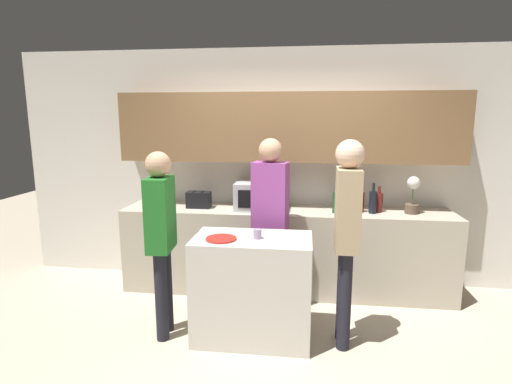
{
  "coord_description": "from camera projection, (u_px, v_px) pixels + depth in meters",
  "views": [
    {
      "loc": [
        0.2,
        -2.9,
        1.93
      ],
      "look_at": [
        -0.23,
        0.6,
        1.27
      ],
      "focal_mm": 28.0,
      "sensor_mm": 36.0,
      "label": 1
    }
  ],
  "objects": [
    {
      "name": "person_right",
      "position": [
        347.0,
        225.0,
        3.28
      ],
      "size": [
        0.23,
        0.34,
        1.76
      ],
      "rotation": [
        0.0,
        0.0,
        1.56
      ],
      "color": "black",
      "rests_on": "ground_plane"
    },
    {
      "name": "person_center",
      "position": [
        270.0,
        210.0,
        3.9
      ],
      "size": [
        0.37,
        0.25,
        1.74
      ],
      "rotation": [
        0.0,
        0.0,
        -3.33
      ],
      "color": "black",
      "rests_on": "ground_plane"
    },
    {
      "name": "plate_on_island",
      "position": [
        221.0,
        239.0,
        3.35
      ],
      "size": [
        0.26,
        0.26,
        0.01
      ],
      "color": "red",
      "rests_on": "kitchen_island"
    },
    {
      "name": "ground_plane",
      "position": [
        276.0,
        361.0,
        3.21
      ],
      "size": [
        14.0,
        14.0,
        0.0
      ],
      "primitive_type": "plane",
      "color": "#BCAD93"
    },
    {
      "name": "bottle_1",
      "position": [
        345.0,
        199.0,
        4.38
      ],
      "size": [
        0.08,
        0.08,
        0.3
      ],
      "color": "black",
      "rests_on": "back_counter"
    },
    {
      "name": "bottle_3",
      "position": [
        361.0,
        202.0,
        4.26
      ],
      "size": [
        0.07,
        0.07,
        0.3
      ],
      "color": "maroon",
      "rests_on": "back_counter"
    },
    {
      "name": "potted_plant",
      "position": [
        413.0,
        195.0,
        4.18
      ],
      "size": [
        0.14,
        0.14,
        0.4
      ],
      "color": "brown",
      "rests_on": "back_counter"
    },
    {
      "name": "microwave",
      "position": [
        259.0,
        196.0,
        4.39
      ],
      "size": [
        0.52,
        0.39,
        0.3
      ],
      "color": "#B7BABC",
      "rests_on": "back_counter"
    },
    {
      "name": "toaster",
      "position": [
        199.0,
        200.0,
        4.48
      ],
      "size": [
        0.26,
        0.16,
        0.18
      ],
      "color": "black",
      "rests_on": "back_counter"
    },
    {
      "name": "bottle_0",
      "position": [
        337.0,
        202.0,
        4.23
      ],
      "size": [
        0.09,
        0.09,
        0.31
      ],
      "color": "#194723",
      "rests_on": "back_counter"
    },
    {
      "name": "bottle_5",
      "position": [
        379.0,
        202.0,
        4.27
      ],
      "size": [
        0.09,
        0.09,
        0.28
      ],
      "color": "maroon",
      "rests_on": "back_counter"
    },
    {
      "name": "bottle_4",
      "position": [
        373.0,
        202.0,
        4.2
      ],
      "size": [
        0.08,
        0.08,
        0.33
      ],
      "color": "black",
      "rests_on": "back_counter"
    },
    {
      "name": "back_wall",
      "position": [
        288.0,
        153.0,
        4.55
      ],
      "size": [
        6.4,
        0.4,
        2.7
      ],
      "color": "silver",
      "rests_on": "ground_plane"
    },
    {
      "name": "person_left",
      "position": [
        161.0,
        229.0,
        3.43
      ],
      "size": [
        0.22,
        0.35,
        1.65
      ],
      "rotation": [
        0.0,
        0.0,
        -1.49
      ],
      "color": "black",
      "rests_on": "ground_plane"
    },
    {
      "name": "cup_0",
      "position": [
        257.0,
        234.0,
        3.37
      ],
      "size": [
        0.07,
        0.07,
        0.08
      ],
      "color": "#9584A2",
      "rests_on": "kitchen_island"
    },
    {
      "name": "kitchen_island",
      "position": [
        252.0,
        288.0,
        3.49
      ],
      "size": [
        1.01,
        0.57,
        0.92
      ],
      "color": "beige",
      "rests_on": "ground_plane"
    },
    {
      "name": "back_counter",
      "position": [
        285.0,
        250.0,
        4.48
      ],
      "size": [
        3.6,
        0.62,
        0.93
      ],
      "color": "#B7AD99",
      "rests_on": "ground_plane"
    },
    {
      "name": "bottle_2",
      "position": [
        354.0,
        201.0,
        4.26
      ],
      "size": [
        0.09,
        0.09,
        0.32
      ],
      "color": "#194723",
      "rests_on": "back_counter"
    }
  ]
}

